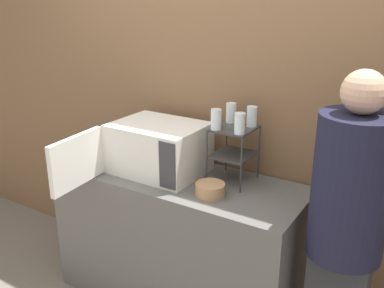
{
  "coord_description": "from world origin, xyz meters",
  "views": [
    {
      "loc": [
        1.36,
        -1.69,
        1.96
      ],
      "look_at": [
        0.09,
        0.33,
        1.12
      ],
      "focal_mm": 40.0,
      "sensor_mm": 36.0,
      "label": 1
    }
  ],
  "objects_px": {
    "glass_front_right": "(240,123)",
    "bowl": "(210,190)",
    "glass_front_left": "(216,119)",
    "dish_rack": "(234,143)",
    "glass_back_left": "(231,113)",
    "microwave": "(155,148)",
    "person": "(346,224)",
    "glass_back_right": "(252,116)"
  },
  "relations": [
    {
      "from": "glass_front_right",
      "to": "bowl",
      "type": "bearing_deg",
      "value": -118.67
    },
    {
      "from": "glass_front_left",
      "to": "glass_front_right",
      "type": "relative_size",
      "value": 1.0
    },
    {
      "from": "dish_rack",
      "to": "glass_front_right",
      "type": "bearing_deg",
      "value": -48.95
    },
    {
      "from": "dish_rack",
      "to": "glass_front_right",
      "type": "distance_m",
      "value": 0.19
    },
    {
      "from": "dish_rack",
      "to": "glass_front_left",
      "type": "distance_m",
      "value": 0.19
    },
    {
      "from": "glass_front_right",
      "to": "glass_front_left",
      "type": "bearing_deg",
      "value": 179.81
    },
    {
      "from": "glass_front_right",
      "to": "glass_back_left",
      "type": "height_order",
      "value": "same"
    },
    {
      "from": "glass_back_left",
      "to": "microwave",
      "type": "bearing_deg",
      "value": -151.18
    },
    {
      "from": "dish_rack",
      "to": "glass_front_left",
      "type": "xyz_separation_m",
      "value": [
        -0.07,
        -0.09,
        0.15
      ]
    },
    {
      "from": "glass_front_left",
      "to": "person",
      "type": "height_order",
      "value": "person"
    },
    {
      "from": "glass_front_right",
      "to": "glass_back_right",
      "type": "bearing_deg",
      "value": 91.45
    },
    {
      "from": "glass_front_left",
      "to": "glass_front_right",
      "type": "bearing_deg",
      "value": -0.19
    },
    {
      "from": "microwave",
      "to": "glass_back_right",
      "type": "height_order",
      "value": "glass_back_right"
    },
    {
      "from": "glass_front_left",
      "to": "person",
      "type": "relative_size",
      "value": 0.07
    },
    {
      "from": "glass_front_left",
      "to": "bowl",
      "type": "distance_m",
      "value": 0.39
    },
    {
      "from": "dish_rack",
      "to": "person",
      "type": "relative_size",
      "value": 0.2
    },
    {
      "from": "glass_front_right",
      "to": "glass_back_left",
      "type": "distance_m",
      "value": 0.22
    },
    {
      "from": "glass_front_left",
      "to": "glass_back_left",
      "type": "relative_size",
      "value": 1.0
    },
    {
      "from": "glass_front_left",
      "to": "person",
      "type": "bearing_deg",
      "value": -8.82
    },
    {
      "from": "glass_back_right",
      "to": "person",
      "type": "xyz_separation_m",
      "value": [
        0.64,
        -0.29,
        -0.36
      ]
    },
    {
      "from": "glass_front_left",
      "to": "glass_back_right",
      "type": "bearing_deg",
      "value": 48.83
    },
    {
      "from": "dish_rack",
      "to": "person",
      "type": "distance_m",
      "value": 0.77
    },
    {
      "from": "glass_front_left",
      "to": "glass_back_right",
      "type": "xyz_separation_m",
      "value": [
        0.14,
        0.16,
        0.0
      ]
    },
    {
      "from": "glass_back_right",
      "to": "bowl",
      "type": "bearing_deg",
      "value": -104.43
    },
    {
      "from": "microwave",
      "to": "glass_front_right",
      "type": "xyz_separation_m",
      "value": [
        0.54,
        0.05,
        0.24
      ]
    },
    {
      "from": "microwave",
      "to": "glass_front_left",
      "type": "height_order",
      "value": "glass_front_left"
    },
    {
      "from": "dish_rack",
      "to": "glass_back_right",
      "type": "relative_size",
      "value": 2.82
    },
    {
      "from": "glass_back_right",
      "to": "glass_front_right",
      "type": "xyz_separation_m",
      "value": [
        0.0,
        -0.16,
        0.0
      ]
    },
    {
      "from": "glass_front_right",
      "to": "bowl",
      "type": "relative_size",
      "value": 0.71
    },
    {
      "from": "glass_front_right",
      "to": "person",
      "type": "xyz_separation_m",
      "value": [
        0.63,
        -0.12,
        -0.36
      ]
    },
    {
      "from": "microwave",
      "to": "bowl",
      "type": "distance_m",
      "value": 0.49
    },
    {
      "from": "glass_back_right",
      "to": "glass_front_left",
      "type": "bearing_deg",
      "value": -131.17
    },
    {
      "from": "glass_front_left",
      "to": "glass_front_right",
      "type": "distance_m",
      "value": 0.15
    },
    {
      "from": "bowl",
      "to": "microwave",
      "type": "bearing_deg",
      "value": 166.39
    },
    {
      "from": "dish_rack",
      "to": "person",
      "type": "xyz_separation_m",
      "value": [
        0.71,
        -0.21,
        -0.21
      ]
    },
    {
      "from": "bowl",
      "to": "person",
      "type": "bearing_deg",
      "value": 3.15
    },
    {
      "from": "glass_front_left",
      "to": "person",
      "type": "xyz_separation_m",
      "value": [
        0.78,
        -0.12,
        -0.36
      ]
    },
    {
      "from": "glass_front_left",
      "to": "glass_back_right",
      "type": "height_order",
      "value": "same"
    },
    {
      "from": "glass_back_right",
      "to": "glass_back_left",
      "type": "distance_m",
      "value": 0.14
    },
    {
      "from": "glass_front_left",
      "to": "glass_back_left",
      "type": "distance_m",
      "value": 0.17
    },
    {
      "from": "glass_back_left",
      "to": "glass_front_left",
      "type": "bearing_deg",
      "value": -92.05
    },
    {
      "from": "person",
      "to": "dish_rack",
      "type": "bearing_deg",
      "value": 163.75
    }
  ]
}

